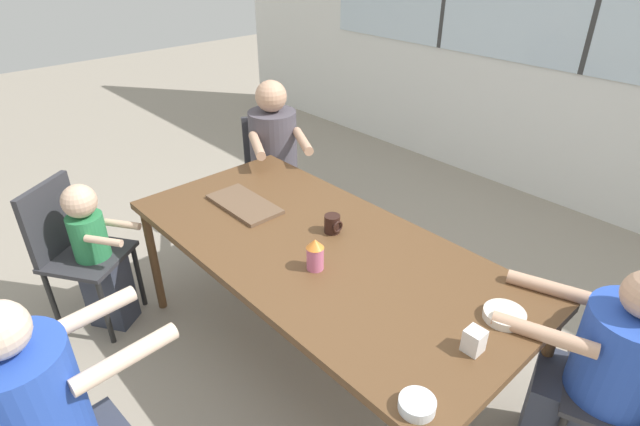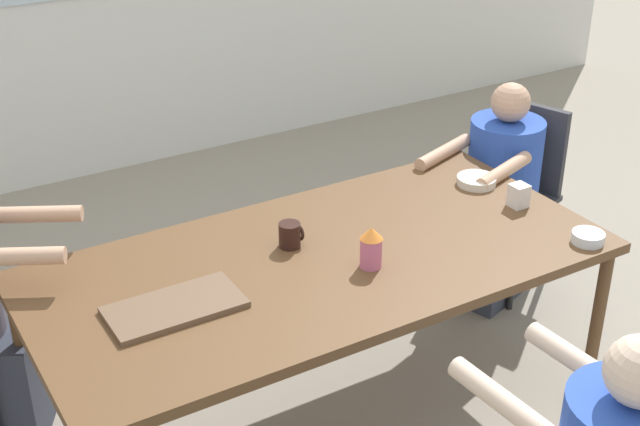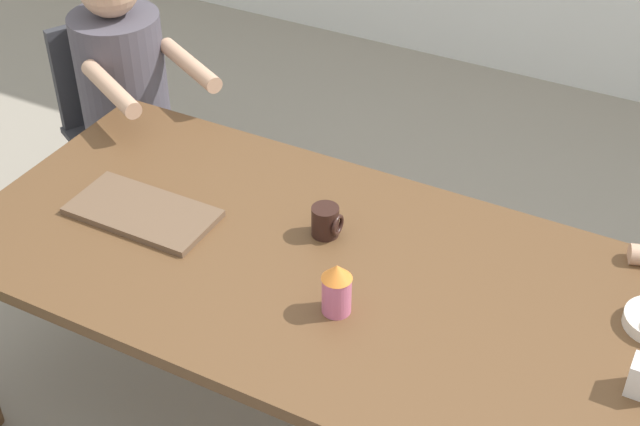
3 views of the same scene
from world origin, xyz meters
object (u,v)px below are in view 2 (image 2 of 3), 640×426
at_px(coffee_mug, 290,235).
at_px(bowl_white_shallow, 476,181).
at_px(sippy_cup, 371,247).
at_px(milk_carton_small, 519,196).
at_px(chair_for_woman_green_shirt, 516,179).
at_px(bowl_cereal, 588,237).
at_px(person_woman_green_shirt, 496,205).

bearing_deg(coffee_mug, bowl_white_shallow, 3.51).
distance_m(sippy_cup, milk_carton_small, 0.76).
height_order(chair_for_woman_green_shirt, milk_carton_small, chair_for_woman_green_shirt).
bearing_deg(coffee_mug, bowl_cereal, -29.37).
bearing_deg(milk_carton_small, bowl_cereal, -86.34).
bearing_deg(milk_carton_small, person_woman_green_shirt, 55.15).
relative_size(person_woman_green_shirt, bowl_white_shallow, 6.40).
distance_m(person_woman_green_shirt, coffee_mug, 1.32).
height_order(coffee_mug, bowl_cereal, coffee_mug).
distance_m(coffee_mug, milk_carton_small, 0.94).
xyz_separation_m(chair_for_woman_green_shirt, milk_carton_small, (-0.49, -0.52, 0.26)).
distance_m(bowl_white_shallow, bowl_cereal, 0.59).
xyz_separation_m(chair_for_woman_green_shirt, sippy_cup, (-1.24, -0.61, 0.29)).
height_order(milk_carton_small, bowl_white_shallow, milk_carton_small).
distance_m(chair_for_woman_green_shirt, bowl_white_shallow, 0.62).
distance_m(chair_for_woman_green_shirt, coffee_mug, 1.48).
height_order(chair_for_woman_green_shirt, bowl_white_shallow, chair_for_woman_green_shirt).
height_order(chair_for_woman_green_shirt, person_woman_green_shirt, person_woman_green_shirt).
bearing_deg(chair_for_woman_green_shirt, bowl_cereal, 132.98).
bearing_deg(bowl_cereal, coffee_mug, 150.63).
distance_m(chair_for_woman_green_shirt, sippy_cup, 1.41).
distance_m(coffee_mug, bowl_cereal, 1.09).
bearing_deg(bowl_white_shallow, chair_for_woman_green_shirt, 29.61).
relative_size(coffee_mug, sippy_cup, 0.61).
distance_m(coffee_mug, bowl_white_shallow, 0.92).
height_order(person_woman_green_shirt, bowl_cereal, person_woman_green_shirt).
distance_m(person_woman_green_shirt, bowl_cereal, 0.92).
bearing_deg(person_woman_green_shirt, bowl_white_shallow, 105.17).
bearing_deg(chair_for_woman_green_shirt, person_woman_green_shirt, 90.00).
height_order(person_woman_green_shirt, coffee_mug, person_woman_green_shirt).
distance_m(person_woman_green_shirt, milk_carton_small, 0.66).
bearing_deg(bowl_white_shallow, milk_carton_small, -87.16).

